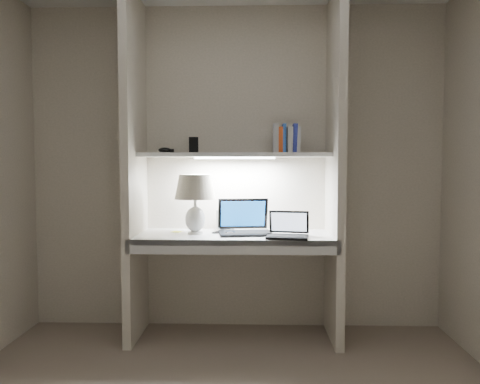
{
  "coord_description": "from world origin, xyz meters",
  "views": [
    {
      "loc": [
        0.14,
        -2.17,
        1.28
      ],
      "look_at": [
        0.05,
        1.05,
        1.09
      ],
      "focal_mm": 35.0,
      "sensor_mm": 36.0,
      "label": 1
    }
  ],
  "objects_px": {
    "table_lamp": "(195,194)",
    "speaker": "(225,220)",
    "book_row": "(286,139)",
    "laptop_main": "(244,226)",
    "laptop_netbook": "(288,231)"
  },
  "relations": [
    {
      "from": "table_lamp",
      "to": "book_row",
      "type": "height_order",
      "value": "book_row"
    },
    {
      "from": "laptop_main",
      "to": "speaker",
      "type": "xyz_separation_m",
      "value": [
        -0.16,
        0.16,
        0.02
      ]
    },
    {
      "from": "laptop_main",
      "to": "laptop_netbook",
      "type": "xyz_separation_m",
      "value": [
        0.31,
        -0.18,
        -0.01
      ]
    },
    {
      "from": "table_lamp",
      "to": "speaker",
      "type": "distance_m",
      "value": 0.36
    },
    {
      "from": "table_lamp",
      "to": "book_row",
      "type": "bearing_deg",
      "value": 10.01
    },
    {
      "from": "laptop_main",
      "to": "book_row",
      "type": "height_order",
      "value": "book_row"
    },
    {
      "from": "laptop_main",
      "to": "book_row",
      "type": "xyz_separation_m",
      "value": [
        0.31,
        0.07,
        0.64
      ]
    },
    {
      "from": "laptop_main",
      "to": "laptop_netbook",
      "type": "bearing_deg",
      "value": -37.9
    },
    {
      "from": "table_lamp",
      "to": "laptop_main",
      "type": "xyz_separation_m",
      "value": [
        0.36,
        0.04,
        -0.24
      ]
    },
    {
      "from": "laptop_netbook",
      "to": "speaker",
      "type": "height_order",
      "value": "laptop_netbook"
    },
    {
      "from": "laptop_netbook",
      "to": "book_row",
      "type": "relative_size",
      "value": 1.48
    },
    {
      "from": "laptop_main",
      "to": "speaker",
      "type": "distance_m",
      "value": 0.22
    },
    {
      "from": "speaker",
      "to": "laptop_main",
      "type": "bearing_deg",
      "value": -67.09
    },
    {
      "from": "book_row",
      "to": "laptop_main",
      "type": "bearing_deg",
      "value": -166.6
    },
    {
      "from": "book_row",
      "to": "table_lamp",
      "type": "bearing_deg",
      "value": -169.99
    }
  ]
}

